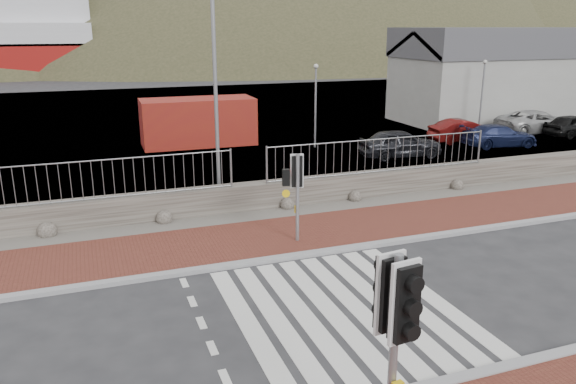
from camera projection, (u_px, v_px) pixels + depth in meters
name	position (u px, v px, depth m)	size (l,w,h in m)	color
ground	(344.00, 310.00, 12.08)	(220.00, 220.00, 0.00)	#28282B
sidewalk_far	(276.00, 237.00, 16.12)	(40.00, 3.00, 0.08)	brown
kerb_far	(294.00, 256.00, 14.77)	(40.00, 0.25, 0.12)	gray
zebra_crossing	(344.00, 310.00, 12.08)	(4.62, 5.60, 0.01)	silver
gravel_strip	(256.00, 216.00, 17.93)	(40.00, 1.50, 0.06)	#59544C
stone_wall	(248.00, 197.00, 18.53)	(40.00, 0.60, 0.90)	#453F39
railing	(249.00, 158.00, 18.00)	(18.07, 0.07, 1.22)	gray
quay	(161.00, 118.00, 37.20)	(120.00, 40.00, 0.50)	#4C4C4F
water	(121.00, 76.00, 68.71)	(220.00, 50.00, 0.05)	#3F4C54
harbor_building	(494.00, 74.00, 35.77)	(12.20, 6.20, 5.80)	#9E9E99
hills_backdrop	(161.00, 195.00, 99.98)	(254.00, 90.00, 100.00)	#33341F
traffic_signal_near	(396.00, 315.00, 7.37)	(0.47, 0.32, 3.08)	gray
traffic_signal_far	(296.00, 179.00, 15.29)	(0.63, 0.30, 2.56)	gray
streetlight	(219.00, 82.00, 17.97)	(1.56, 0.21, 7.38)	gray
shipping_container	(198.00, 122.00, 28.66)	(5.67, 2.36, 2.36)	#A03011
car_a	(400.00, 143.00, 25.99)	(1.55, 3.86, 1.31)	black
car_b	(464.00, 131.00, 29.42)	(1.27, 3.64, 1.20)	#520C0B
car_c	(499.00, 136.00, 28.34)	(1.56, 3.84, 1.11)	#131A3D
car_d	(537.00, 122.00, 31.91)	(2.15, 4.67, 1.30)	#A6A6A6
car_e	(574.00, 125.00, 31.00)	(1.44, 3.57, 1.22)	black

